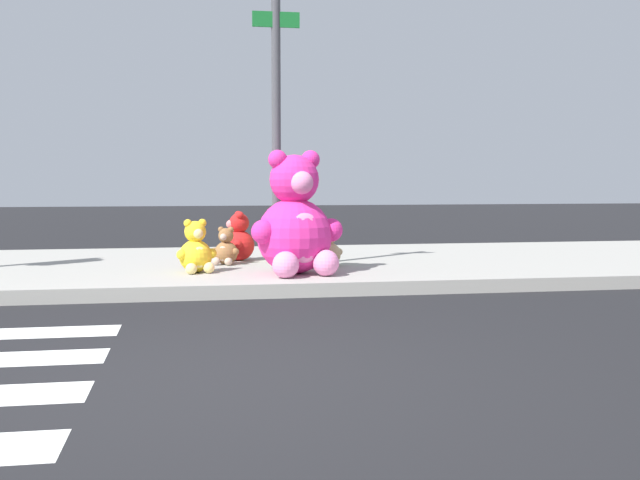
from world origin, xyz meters
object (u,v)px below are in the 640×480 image
object	(u,v)px
plush_pink_large	(296,225)
plush_lime	(291,240)
plush_brown	(226,249)
plush_yellow	(196,251)
sign_pole	(276,127)
plush_tan	(329,250)
plush_red	(238,241)

from	to	relation	value
plush_pink_large	plush_lime	xyz separation A→B (m)	(0.12, 1.39, -0.29)
plush_brown	plush_yellow	size ratio (longest dim) A/B	0.78
plush_brown	plush_yellow	bearing A→B (deg)	-115.75
plush_brown	plush_yellow	world-z (taller)	plush_yellow
sign_pole	plush_yellow	distance (m)	1.77
plush_tan	plush_red	xyz separation A→B (m)	(-1.08, 0.79, 0.07)
plush_red	plush_tan	bearing A→B (deg)	-36.39
plush_yellow	plush_pink_large	bearing A→B (deg)	-15.31
plush_lime	plush_tan	bearing A→B (deg)	-59.57
sign_pole	plush_pink_large	bearing A→B (deg)	-75.71
plush_pink_large	plush_red	size ratio (longest dim) A/B	2.15
plush_yellow	plush_brown	bearing A→B (deg)	64.25
sign_pole	plush_red	world-z (taller)	sign_pole
sign_pole	plush_brown	distance (m)	1.69
plush_pink_large	plush_lime	bearing A→B (deg)	84.99
plush_tan	plush_lime	size ratio (longest dim) A/B	0.70
plush_tan	plush_yellow	world-z (taller)	plush_yellow
plush_yellow	plush_red	bearing A→B (deg)	65.53
plush_yellow	plush_red	world-z (taller)	plush_red
plush_yellow	plush_red	xyz separation A→B (m)	(0.55, 1.21, 0.01)
plush_red	plush_brown	bearing A→B (deg)	-112.15
plush_brown	sign_pole	bearing A→B (deg)	-39.38
plush_pink_large	plush_brown	bearing A→B (deg)	124.63
plush_yellow	plush_red	distance (m)	1.33
plush_brown	plush_lime	bearing A→B (deg)	19.64
plush_lime	plush_pink_large	bearing A→B (deg)	-95.01
plush_lime	plush_yellow	xyz separation A→B (m)	(-1.24, -1.08, -0.03)
plush_tan	plush_brown	size ratio (longest dim) A/B	1.00
plush_lime	plush_red	bearing A→B (deg)	169.24
plush_brown	plush_pink_large	bearing A→B (deg)	-55.37
sign_pole	plush_tan	xyz separation A→B (m)	(0.66, 0.13, -1.51)
plush_pink_large	plush_red	xyz separation A→B (m)	(-0.57, 1.52, -0.30)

